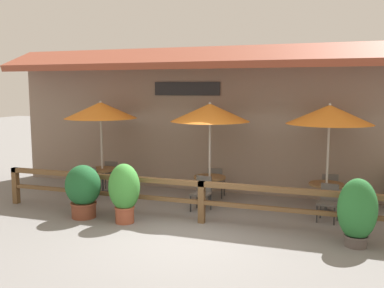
{
  "coord_description": "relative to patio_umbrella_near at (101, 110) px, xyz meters",
  "views": [
    {
      "loc": [
        2.8,
        -7.86,
        3.03
      ],
      "look_at": [
        -0.42,
        1.62,
        1.71
      ],
      "focal_mm": 40.0,
      "sensor_mm": 36.0,
      "label": 1
    }
  ],
  "objects": [
    {
      "name": "chair_far_wallside",
      "position": [
        6.22,
        0.75,
        -1.92
      ],
      "size": [
        0.44,
        0.44,
        0.85
      ],
      "rotation": [
        0.0,
        0.0,
        3.2
      ],
      "color": "#514C47",
      "rests_on": "ground"
    },
    {
      "name": "patio_umbrella_middle",
      "position": [
        3.24,
        -0.07,
        0.0
      ],
      "size": [
        2.04,
        2.04,
        2.66
      ],
      "color": "#B7B2A8",
      "rests_on": "ground"
    },
    {
      "name": "dining_table_middle",
      "position": [
        3.24,
        -0.07,
        -1.82
      ],
      "size": [
        0.84,
        0.84,
        0.72
      ],
      "color": "brown",
      "rests_on": "ground"
    },
    {
      "name": "patio_railing",
      "position": [
        3.53,
        -1.69,
        -1.7
      ],
      "size": [
        10.4,
        0.14,
        0.95
      ],
      "color": "brown",
      "rests_on": "ground"
    },
    {
      "name": "chair_middle_wallside",
      "position": [
        3.23,
        0.59,
        -1.92
      ],
      "size": [
        0.44,
        0.44,
        0.85
      ],
      "rotation": [
        0.0,
        0.0,
        3.2
      ],
      "color": "#514C47",
      "rests_on": "ground"
    },
    {
      "name": "chair_far_streetside",
      "position": [
        6.22,
        -0.63,
        -1.92
      ],
      "size": [
        0.49,
        0.49,
        0.85
      ],
      "rotation": [
        0.0,
        0.0,
        -0.18
      ],
      "color": "#514C47",
      "rests_on": "ground"
    },
    {
      "name": "dining_table_near",
      "position": [
        -0.0,
        0.0,
        -1.82
      ],
      "size": [
        0.84,
        0.84,
        0.72
      ],
      "color": "brown",
      "rests_on": "ground"
    },
    {
      "name": "dining_table_far",
      "position": [
        6.16,
        0.06,
        -1.82
      ],
      "size": [
        0.84,
        0.84,
        0.72
      ],
      "color": "brown",
      "rests_on": "ground"
    },
    {
      "name": "potted_plant_broad_leaf",
      "position": [
        6.77,
        -2.11,
        -1.71
      ],
      "size": [
        0.74,
        0.66,
        1.33
      ],
      "color": "#564C47",
      "rests_on": "ground"
    },
    {
      "name": "chair_near_streetside",
      "position": [
        -0.09,
        -0.62,
        -1.92
      ],
      "size": [
        0.49,
        0.49,
        0.85
      ],
      "rotation": [
        0.0,
        0.0,
        0.19
      ],
      "color": "#514C47",
      "rests_on": "ground"
    },
    {
      "name": "potted_plant_corner_fern",
      "position": [
        1.88,
        -2.23,
        -1.65
      ],
      "size": [
        0.72,
        0.65,
        1.35
      ],
      "color": "#9E4C33",
      "rests_on": "ground"
    },
    {
      "name": "building_facade",
      "position": [
        3.53,
        1.37,
        -0.23
      ],
      "size": [
        14.28,
        1.49,
        4.23
      ],
      "color": "gray",
      "rests_on": "ground"
    },
    {
      "name": "ground_plane",
      "position": [
        3.53,
        -2.74,
        -2.39
      ],
      "size": [
        60.0,
        60.0,
        0.0
      ],
      "primitive_type": "plane",
      "color": "slate"
    },
    {
      "name": "chair_middle_streetside",
      "position": [
        3.24,
        -0.73,
        -1.92
      ],
      "size": [
        0.47,
        0.47,
        0.85
      ],
      "rotation": [
        0.0,
        0.0,
        -0.12
      ],
      "color": "#514C47",
      "rests_on": "ground"
    },
    {
      "name": "patio_umbrella_far",
      "position": [
        6.16,
        0.06,
        0.0
      ],
      "size": [
        2.04,
        2.04,
        2.66
      ],
      "color": "#B7B2A8",
      "rests_on": "ground"
    },
    {
      "name": "chair_near_wallside",
      "position": [
        -0.01,
        0.62,
        -1.92
      ],
      "size": [
        0.47,
        0.47,
        0.85
      ],
      "rotation": [
        0.0,
        0.0,
        3.26
      ],
      "color": "#514C47",
      "rests_on": "ground"
    },
    {
      "name": "patio_umbrella_near",
      "position": [
        0.0,
        0.0,
        0.0
      ],
      "size": [
        2.04,
        2.04,
        2.66
      ],
      "color": "#B7B2A8",
      "rests_on": "ground"
    },
    {
      "name": "potted_plant_small_flowering",
      "position": [
        0.78,
        -2.19,
        -1.72
      ],
      "size": [
        0.85,
        0.76,
        1.25
      ],
      "color": "brown",
      "rests_on": "ground"
    }
  ]
}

